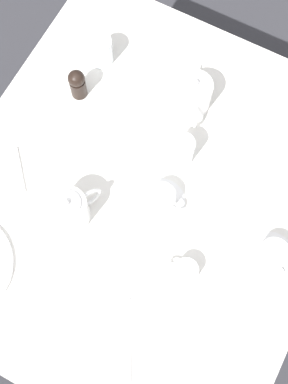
{
  "coord_description": "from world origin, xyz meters",
  "views": [
    {
      "loc": [
        -0.22,
        0.42,
        2.16
      ],
      "look_at": [
        0.0,
        0.0,
        0.74
      ],
      "focal_mm": 50.0,
      "sensor_mm": 36.0,
      "label": 1
    }
  ],
  "objects_px": {
    "teapot_near": "(70,210)",
    "napkin_folded": "(4,173)",
    "teacup_with_saucer_left": "(273,254)",
    "spoon_for_tea": "(105,19)",
    "teapot_far": "(193,95)",
    "water_glass_tall": "(101,51)",
    "knife_by_plate": "(128,340)",
    "fork_spare": "(277,174)",
    "teacup_with_saucer_right": "(162,198)",
    "fork_by_plate": "(261,88)",
    "water_glass_short": "(182,151)",
    "salt_grinder": "(77,84)",
    "creamer_jug": "(185,271)"
  },
  "relations": [
    {
      "from": "teapot_near",
      "to": "napkin_folded",
      "type": "distance_m",
      "value": 0.24
    },
    {
      "from": "teacup_with_saucer_left",
      "to": "spoon_for_tea",
      "type": "xyz_separation_m",
      "value": [
        0.77,
        -0.46,
        -0.03
      ]
    },
    {
      "from": "teapot_far",
      "to": "teacup_with_saucer_left",
      "type": "bearing_deg",
      "value": -157.98
    },
    {
      "from": "teacup_with_saucer_left",
      "to": "napkin_folded",
      "type": "distance_m",
      "value": 0.78
    },
    {
      "from": "water_glass_tall",
      "to": "knife_by_plate",
      "type": "xyz_separation_m",
      "value": [
        -0.47,
        0.7,
        -0.05
      ]
    },
    {
      "from": "teapot_far",
      "to": "fork_spare",
      "type": "bearing_deg",
      "value": -134.69
    },
    {
      "from": "teacup_with_saucer_left",
      "to": "spoon_for_tea",
      "type": "height_order",
      "value": "teacup_with_saucer_left"
    },
    {
      "from": "teapot_far",
      "to": "teacup_with_saucer_right",
      "type": "bearing_deg",
      "value": 161.39
    },
    {
      "from": "teacup_with_saucer_left",
      "to": "knife_by_plate",
      "type": "relative_size",
      "value": 0.72
    },
    {
      "from": "knife_by_plate",
      "to": "fork_spare",
      "type": "relative_size",
      "value": 1.16
    },
    {
      "from": "fork_by_plate",
      "to": "napkin_folded",
      "type": "bearing_deg",
      "value": 47.83
    },
    {
      "from": "fork_by_plate",
      "to": "knife_by_plate",
      "type": "relative_size",
      "value": 0.86
    },
    {
      "from": "teapot_near",
      "to": "fork_spare",
      "type": "relative_size",
      "value": 1.09
    },
    {
      "from": "water_glass_short",
      "to": "water_glass_tall",
      "type": "bearing_deg",
      "value": -26.44
    },
    {
      "from": "salt_grinder",
      "to": "teacup_with_saucer_left",
      "type": "bearing_deg",
      "value": 164.93
    },
    {
      "from": "teacup_with_saucer_right",
      "to": "fork_spare",
      "type": "height_order",
      "value": "teacup_with_saucer_right"
    },
    {
      "from": "water_glass_short",
      "to": "salt_grinder",
      "type": "height_order",
      "value": "salt_grinder"
    },
    {
      "from": "teapot_far",
      "to": "knife_by_plate",
      "type": "distance_m",
      "value": 0.71
    },
    {
      "from": "water_glass_tall",
      "to": "spoon_for_tea",
      "type": "bearing_deg",
      "value": -64.45
    },
    {
      "from": "creamer_jug",
      "to": "spoon_for_tea",
      "type": "xyz_separation_m",
      "value": [
        0.58,
        -0.61,
        -0.02
      ]
    },
    {
      "from": "creamer_jug",
      "to": "knife_by_plate",
      "type": "bearing_deg",
      "value": 77.16
    },
    {
      "from": "spoon_for_tea",
      "to": "creamer_jug",
      "type": "bearing_deg",
      "value": 133.78
    },
    {
      "from": "water_glass_tall",
      "to": "creamer_jug",
      "type": "height_order",
      "value": "water_glass_tall"
    },
    {
      "from": "teapot_near",
      "to": "teacup_with_saucer_left",
      "type": "distance_m",
      "value": 0.56
    },
    {
      "from": "teacup_with_saucer_left",
      "to": "fork_spare",
      "type": "distance_m",
      "value": 0.24
    },
    {
      "from": "teacup_with_saucer_right",
      "to": "salt_grinder",
      "type": "bearing_deg",
      "value": -26.9
    },
    {
      "from": "water_glass_tall",
      "to": "creamer_jug",
      "type": "relative_size",
      "value": 1.1
    },
    {
      "from": "water_glass_short",
      "to": "creamer_jug",
      "type": "height_order",
      "value": "water_glass_short"
    },
    {
      "from": "teacup_with_saucer_right",
      "to": "fork_by_plate",
      "type": "xyz_separation_m",
      "value": [
        -0.1,
        -0.46,
        -0.03
      ]
    },
    {
      "from": "teacup_with_saucer_left",
      "to": "fork_by_plate",
      "type": "bearing_deg",
      "value": -63.34
    },
    {
      "from": "napkin_folded",
      "to": "teacup_with_saucer_left",
      "type": "bearing_deg",
      "value": -170.03
    },
    {
      "from": "water_glass_short",
      "to": "spoon_for_tea",
      "type": "relative_size",
      "value": 0.7
    },
    {
      "from": "teacup_with_saucer_right",
      "to": "salt_grinder",
      "type": "distance_m",
      "value": 0.42
    },
    {
      "from": "salt_grinder",
      "to": "knife_by_plate",
      "type": "height_order",
      "value": "salt_grinder"
    },
    {
      "from": "creamer_jug",
      "to": "salt_grinder",
      "type": "relative_size",
      "value": 0.79
    },
    {
      "from": "salt_grinder",
      "to": "fork_by_plate",
      "type": "height_order",
      "value": "salt_grinder"
    },
    {
      "from": "teapot_far",
      "to": "teacup_with_saucer_left",
      "type": "distance_m",
      "value": 0.5
    },
    {
      "from": "teacup_with_saucer_right",
      "to": "water_glass_short",
      "type": "bearing_deg",
      "value": -85.22
    },
    {
      "from": "teacup_with_saucer_right",
      "to": "spoon_for_tea",
      "type": "bearing_deg",
      "value": -46.45
    },
    {
      "from": "teapot_near",
      "to": "fork_by_plate",
      "type": "height_order",
      "value": "teapot_near"
    },
    {
      "from": "fork_spare",
      "to": "teacup_with_saucer_right",
      "type": "bearing_deg",
      "value": 41.88
    },
    {
      "from": "napkin_folded",
      "to": "fork_by_plate",
      "type": "bearing_deg",
      "value": -132.17
    },
    {
      "from": "fork_by_plate",
      "to": "water_glass_tall",
      "type": "bearing_deg",
      "value": 15.88
    },
    {
      "from": "creamer_jug",
      "to": "spoon_for_tea",
      "type": "relative_size",
      "value": 0.62
    },
    {
      "from": "salt_grinder",
      "to": "knife_by_plate",
      "type": "xyz_separation_m",
      "value": [
        -0.47,
        0.57,
        -0.06
      ]
    },
    {
      "from": "teacup_with_saucer_left",
      "to": "water_glass_short",
      "type": "relative_size",
      "value": 1.41
    },
    {
      "from": "fork_spare",
      "to": "spoon_for_tea",
      "type": "bearing_deg",
      "value": -18.44
    },
    {
      "from": "teapot_far",
      "to": "teacup_with_saucer_left",
      "type": "height_order",
      "value": "teapot_far"
    },
    {
      "from": "teacup_with_saucer_left",
      "to": "salt_grinder",
      "type": "bearing_deg",
      "value": -15.07
    },
    {
      "from": "salt_grinder",
      "to": "fork_spare",
      "type": "relative_size",
      "value": 0.66
    }
  ]
}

